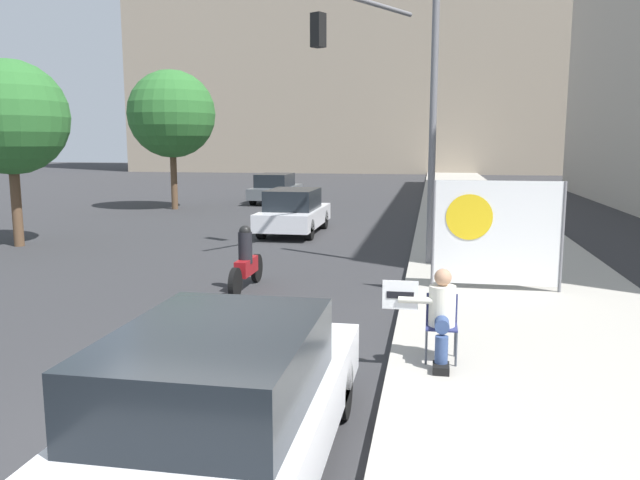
{
  "coord_description": "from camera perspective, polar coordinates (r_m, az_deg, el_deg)",
  "views": [
    {
      "loc": [
        2.29,
        -5.25,
        2.96
      ],
      "look_at": [
        0.36,
        5.47,
        1.25
      ],
      "focal_mm": 35.0,
      "sensor_mm": 36.0,
      "label": 1
    }
  ],
  "objects": [
    {
      "name": "protest_banner",
      "position": [
        12.19,
        15.77,
        0.63
      ],
      "size": [
        2.41,
        0.06,
        2.07
      ],
      "color": "slate",
      "rests_on": "sidewalk_curb"
    },
    {
      "name": "street_tree_near_curb",
      "position": [
        19.72,
        -26.49,
        9.98
      ],
      "size": [
        3.2,
        3.2,
        5.25
      ],
      "color": "brown",
      "rests_on": "ground_plane"
    },
    {
      "name": "sidewalk_curb",
      "position": [
        20.52,
        15.01,
        0.59
      ],
      "size": [
        4.49,
        90.0,
        0.18
      ],
      "primitive_type": "cube",
      "color": "#A8A399",
      "rests_on": "ground_plane"
    },
    {
      "name": "ground_plane",
      "position": [
        6.45,
        -12.54,
        -18.62
      ],
      "size": [
        160.0,
        160.0,
        0.0
      ],
      "primitive_type": "plane",
      "color": "#303033"
    },
    {
      "name": "parked_car_curbside",
      "position": [
        5.65,
        -8.98,
        -14.6
      ],
      "size": [
        1.85,
        4.5,
        1.43
      ],
      "color": "silver",
      "rests_on": "ground_plane"
    },
    {
      "name": "car_on_road_midblock",
      "position": [
        30.93,
        -4.09,
        4.75
      ],
      "size": [
        1.77,
        4.37,
        1.43
      ],
      "color": "#565B60",
      "rests_on": "ground_plane"
    },
    {
      "name": "car_on_road_nearest",
      "position": [
        20.31,
        -2.41,
        2.62
      ],
      "size": [
        1.73,
        4.15,
        1.46
      ],
      "color": "silver",
      "rests_on": "ground_plane"
    },
    {
      "name": "traffic_light_pole",
      "position": [
        15.2,
        6.3,
        14.48
      ],
      "size": [
        3.21,
        2.98,
        6.31
      ],
      "color": "slate",
      "rests_on": "sidewalk_curb"
    },
    {
      "name": "motorcycle_on_road",
      "position": [
        12.63,
        -6.77,
        -2.07
      ],
      "size": [
        0.28,
        2.08,
        1.32
      ],
      "color": "maroon",
      "rests_on": "ground_plane"
    },
    {
      "name": "street_tree_midblock",
      "position": [
        28.46,
        -13.41,
        11.12
      ],
      "size": [
        3.79,
        3.79,
        6.07
      ],
      "color": "brown",
      "rests_on": "ground_plane"
    },
    {
      "name": "seated_protester",
      "position": [
        8.09,
        10.92,
        -6.58
      ],
      "size": [
        0.96,
        0.77,
        1.2
      ],
      "rotation": [
        0.0,
        0.0,
        -0.36
      ],
      "color": "#474C56",
      "rests_on": "sidewalk_curb"
    }
  ]
}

